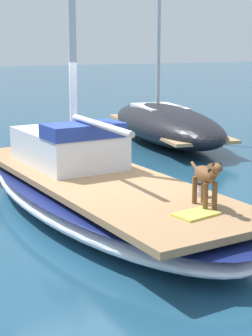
{
  "coord_description": "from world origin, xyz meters",
  "views": [
    {
      "loc": [
        -3.61,
        -8.04,
        2.82
      ],
      "look_at": [
        0.0,
        -1.0,
        1.01
      ],
      "focal_mm": 58.49,
      "sensor_mm": 36.0,
      "label": 1
    }
  ],
  "objects_px": {
    "dog_brown": "(206,177)",
    "deck_towel": "(196,214)",
    "deck_winch": "(202,190)",
    "moored_boat_starboard_side": "(165,123)",
    "sailboat_main": "(99,195)"
  },
  "relations": [
    {
      "from": "deck_towel",
      "to": "deck_winch",
      "type": "bearing_deg",
      "value": 50.67
    },
    {
      "from": "deck_winch",
      "to": "moored_boat_starboard_side",
      "type": "distance_m",
      "value": 8.09
    },
    {
      "from": "sailboat_main",
      "to": "deck_towel",
      "type": "bearing_deg",
      "value": -84.0
    },
    {
      "from": "deck_winch",
      "to": "deck_towel",
      "type": "height_order",
      "value": "deck_winch"
    },
    {
      "from": "moored_boat_starboard_side",
      "to": "deck_winch",
      "type": "bearing_deg",
      "value": -117.47
    },
    {
      "from": "deck_winch",
      "to": "deck_towel",
      "type": "distance_m",
      "value": 0.91
    },
    {
      "from": "deck_winch",
      "to": "deck_towel",
      "type": "xyz_separation_m",
      "value": [
        -0.57,
        -0.7,
        -0.08
      ]
    },
    {
      "from": "dog_brown",
      "to": "deck_winch",
      "type": "distance_m",
      "value": 0.64
    },
    {
      "from": "deck_winch",
      "to": "moored_boat_starboard_side",
      "type": "xyz_separation_m",
      "value": [
        3.73,
        7.18,
        -0.2
      ]
    },
    {
      "from": "sailboat_main",
      "to": "deck_winch",
      "type": "relative_size",
      "value": 35.16
    },
    {
      "from": "deck_winch",
      "to": "deck_towel",
      "type": "bearing_deg",
      "value": -129.33
    },
    {
      "from": "dog_brown",
      "to": "deck_towel",
      "type": "distance_m",
      "value": 0.55
    },
    {
      "from": "deck_towel",
      "to": "dog_brown",
      "type": "bearing_deg",
      "value": 36.6
    },
    {
      "from": "dog_brown",
      "to": "deck_towel",
      "type": "xyz_separation_m",
      "value": [
        -0.3,
        -0.22,
        -0.41
      ]
    },
    {
      "from": "dog_brown",
      "to": "moored_boat_starboard_side",
      "type": "distance_m",
      "value": 8.66
    }
  ]
}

